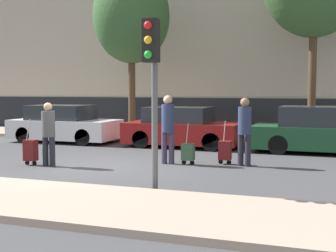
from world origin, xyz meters
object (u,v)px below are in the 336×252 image
Objects in this scene: pedestrian_center at (168,125)px; trolley_right at (225,151)px; parked_car_1 at (182,128)px; trolley_center at (188,152)px; pedestrian_left at (48,130)px; traffic_light at (152,70)px; parked_car_2 at (326,131)px; parked_car_0 at (64,125)px; parked_bicycle at (197,127)px; trolley_left at (31,150)px; pedestrian_right at (245,127)px; bare_tree_near_crossing at (131,17)px.

pedestrian_center is 1.57× the size of trolley_right.
trolley_center is at bearing -69.83° from parked_car_1.
pedestrian_center is at bearing 25.46° from pedestrian_left.
pedestrian_left reaches higher than trolley_center.
parked_car_2 is at bearing 66.73° from traffic_light.
pedestrian_center is 1.66m from trolley_right.
parked_car_0 is 5.18m from parked_bicycle.
trolley_left is 0.68× the size of parked_bicycle.
parked_car_2 is 7.85m from traffic_light.
parked_car_1 reaches higher than trolley_left.
parked_car_1 is 3.84m from trolley_center.
parked_bicycle is at bearing 73.37° from trolley_left.
parked_car_1 is 5.42m from pedestrian_left.
pedestrian_right is at bearing -12.93° from trolley_right.
parked_car_1 reaches higher than parked_bicycle.
trolley_right is 0.66× the size of parked_bicycle.
trolley_center is 0.98m from trolley_right.
parked_car_1 is 2.21× the size of parked_bicycle.
parked_car_2 is 3.92× the size of trolley_right.
parked_car_2 is at bearing -141.80° from pedestrian_center.
traffic_light reaches higher than parked_car_0.
parked_bicycle is at bearing 101.16° from traffic_light.
pedestrian_center is 2.01m from pedestrian_right.
trolley_right is (6.84, -3.10, -0.28)m from parked_car_0.
pedestrian_center is 0.56× the size of traffic_light.
pedestrian_left is (2.63, -4.92, 0.28)m from parked_car_0.
bare_tree_near_crossing reaches higher than trolley_right.
trolley_right is (0.90, 0.39, 0.03)m from trolley_center.
bare_tree_near_crossing is at bearing 116.20° from traffic_light.
bare_tree_near_crossing is (-0.65, 6.75, 3.88)m from pedestrian_left.
traffic_light reaches higher than trolley_left.
pedestrian_left is at bearing 22.41° from pedestrian_center.
trolley_center is 1.61m from pedestrian_right.
traffic_light is 10.09m from bare_tree_near_crossing.
trolley_center is 0.33× the size of traffic_light.
parked_bicycle is 0.27× the size of bare_tree_near_crossing.
trolley_left is at bearing -116.74° from parked_car_1.
traffic_light is (-1.08, -3.73, 1.35)m from pedestrian_right.
pedestrian_left is 0.93× the size of parked_bicycle.
bare_tree_near_crossing is at bearing 94.15° from pedestrian_left.
parked_car_0 is at bearing 116.72° from pedestrian_left.
parked_car_0 is at bearing -178.64° from parked_car_1.
traffic_light is (0.91, -3.42, 1.31)m from pedestrian_center.
trolley_right is at bearing 23.37° from trolley_center.
pedestrian_right is at bearing 10.51° from trolley_center.
pedestrian_left is (-1.99, -5.03, 0.29)m from parked_car_1.
trolley_center is (0.55, 0.04, -0.71)m from pedestrian_center.
trolley_left reaches higher than parked_bicycle.
trolley_left is 5.11m from trolley_right.
parked_car_0 is at bearing -137.23° from bare_tree_near_crossing.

